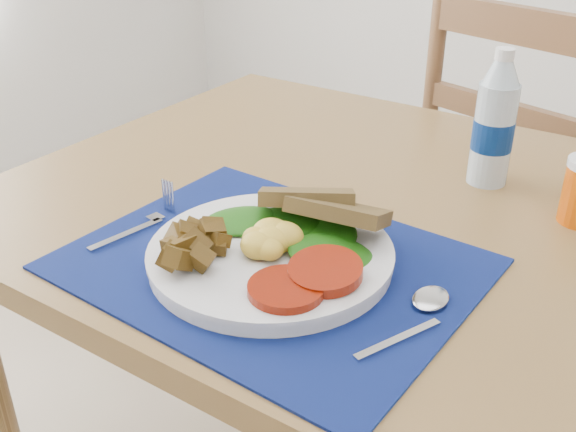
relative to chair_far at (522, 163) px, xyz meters
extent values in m
cube|color=brown|center=(0.08, -0.66, 0.14)|extent=(1.40, 0.90, 0.04)
cylinder|color=brown|center=(-0.56, -0.27, -0.23)|extent=(0.06, 0.06, 0.71)
cube|color=#51361D|center=(0.02, 0.07, -0.14)|extent=(0.53, 0.51, 0.04)
cylinder|color=#51361D|center=(-0.12, 0.29, -0.38)|extent=(0.04, 0.04, 0.42)
cylinder|color=#51361D|center=(0.15, -0.15, -0.38)|extent=(0.04, 0.04, 0.42)
cylinder|color=#51361D|center=(-0.21, -0.05, -0.38)|extent=(0.04, 0.04, 0.42)
cube|color=#51361D|center=(-0.03, -0.11, 0.33)|extent=(0.39, 0.13, 0.50)
cube|color=black|center=(-0.08, -0.90, 0.16)|extent=(0.52, 0.41, 0.00)
cylinder|color=silver|center=(-0.08, -0.90, 0.18)|extent=(0.31, 0.31, 0.02)
ellipsoid|color=gold|center=(-0.07, -0.90, 0.20)|extent=(0.08, 0.07, 0.04)
cylinder|color=#901805|center=(0.00, -0.94, 0.19)|extent=(0.09, 0.09, 0.01)
ellipsoid|color=#0F3C07|center=(-0.07, -0.85, 0.19)|extent=(0.17, 0.10, 0.02)
cube|color=brown|center=(-0.06, -0.81, 0.22)|extent=(0.15, 0.12, 0.04)
cube|color=#B2B5BA|center=(-0.28, -0.95, 0.17)|extent=(0.03, 0.12, 0.00)
cube|color=#B2B5BA|center=(-0.28, -0.87, 0.17)|extent=(0.03, 0.06, 0.00)
cube|color=#B2B5BA|center=(0.13, -0.95, 0.17)|extent=(0.06, 0.11, 0.00)
ellipsoid|color=#B2B5BA|center=(0.13, -0.86, 0.17)|extent=(0.04, 0.06, 0.01)
cylinder|color=#ADBFCC|center=(0.06, -0.50, 0.24)|extent=(0.06, 0.06, 0.16)
cylinder|color=navy|center=(0.06, -0.50, 0.24)|extent=(0.06, 0.06, 0.05)
cone|color=#ADBFCC|center=(0.06, -0.50, 0.34)|extent=(0.06, 0.06, 0.04)
cylinder|color=white|center=(0.06, -0.50, 0.37)|extent=(0.03, 0.03, 0.02)
camera|label=1|loc=(0.35, -1.49, 0.63)|focal=42.00mm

